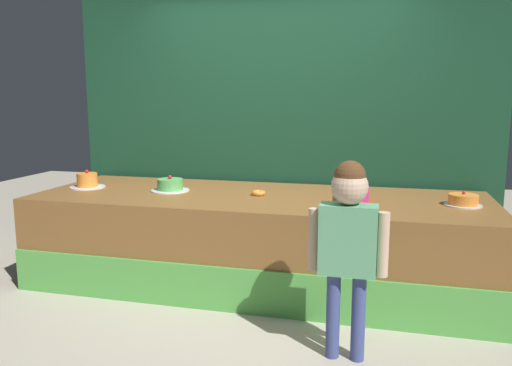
{
  "coord_description": "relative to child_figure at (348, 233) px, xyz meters",
  "views": [
    {
      "loc": [
        1.01,
        -3.33,
        1.55
      ],
      "look_at": [
        0.04,
        0.39,
        0.9
      ],
      "focal_mm": 35.26,
      "sensor_mm": 36.0,
      "label": 1
    }
  ],
  "objects": [
    {
      "name": "donut",
      "position": [
        -0.82,
        1.11,
        -0.0
      ],
      "size": [
        0.12,
        0.12,
        0.04
      ],
      "primitive_type": "torus",
      "color": "orange",
      "rests_on": "stage_platform"
    },
    {
      "name": "pink_box",
      "position": [
        -0.02,
        1.06,
        0.04
      ],
      "size": [
        0.21,
        0.21,
        0.13
      ],
      "primitive_type": "cube",
      "rotation": [
        0.0,
        0.0,
        0.09
      ],
      "color": "#F73B9E",
      "rests_on": "stage_platform"
    },
    {
      "name": "ground_plane",
      "position": [
        -0.82,
        0.46,
        -0.78
      ],
      "size": [
        12.0,
        12.0,
        0.0
      ],
      "primitive_type": "plane",
      "color": "#BCB29E"
    },
    {
      "name": "cake_left",
      "position": [
        -2.4,
        1.08,
        0.04
      ],
      "size": [
        0.31,
        0.31,
        0.16
      ],
      "color": "white",
      "rests_on": "stage_platform"
    },
    {
      "name": "stage_platform",
      "position": [
        -0.82,
        1.11,
        -0.4
      ],
      "size": [
        3.74,
        1.32,
        0.75
      ],
      "color": "brown",
      "rests_on": "ground_plane"
    },
    {
      "name": "child_figure",
      "position": [
        0.0,
        0.0,
        0.0
      ],
      "size": [
        0.46,
        0.21,
        1.2
      ],
      "color": "#3F4C8C",
      "rests_on": "ground_plane"
    },
    {
      "name": "curtain_backdrop",
      "position": [
        -0.82,
        1.87,
        0.75
      ],
      "size": [
        4.05,
        0.08,
        3.05
      ],
      "primitive_type": "cube",
      "color": "#19472D",
      "rests_on": "ground_plane"
    },
    {
      "name": "cake_center",
      "position": [
        -1.61,
        1.11,
        0.03
      ],
      "size": [
        0.33,
        0.33,
        0.14
      ],
      "color": "white",
      "rests_on": "stage_platform"
    },
    {
      "name": "cake_right",
      "position": [
        0.77,
        1.1,
        0.02
      ],
      "size": [
        0.27,
        0.27,
        0.11
      ],
      "color": "silver",
      "rests_on": "stage_platform"
    }
  ]
}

